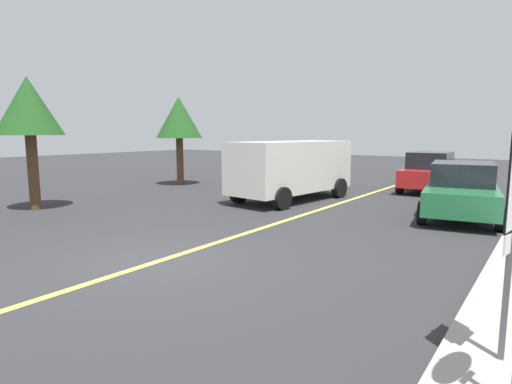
{
  "coord_description": "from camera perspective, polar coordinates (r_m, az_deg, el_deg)",
  "views": [
    {
      "loc": [
        -5.31,
        -6.21,
        2.51
      ],
      "look_at": [
        2.01,
        -0.92,
        1.23
      ],
      "focal_mm": 29.29,
      "sensor_mm": 36.0,
      "label": 1
    }
  ],
  "objects": [
    {
      "name": "white_van",
      "position": [
        15.62,
        4.91,
        3.49
      ],
      "size": [
        5.4,
        2.74,
        2.2
      ],
      "color": "silver",
      "rests_on": "ground_plane"
    },
    {
      "name": "tree_centre_verge",
      "position": [
        15.47,
        -28.65,
        10.03
      ],
      "size": [
        2.1,
        2.1,
        4.3
      ],
      "color": "#513823",
      "rests_on": "ground_plane"
    },
    {
      "name": "ground_plane",
      "position": [
        8.55,
        -13.16,
        -9.23
      ],
      "size": [
        80.0,
        80.0,
        0.0
      ],
      "primitive_type": "plane",
      "color": "#2D2D30"
    },
    {
      "name": "lane_marking_centre",
      "position": [
        10.67,
        -0.88,
        -5.5
      ],
      "size": [
        28.0,
        0.16,
        0.01
      ],
      "primitive_type": "cube",
      "color": "#E0D14C"
    },
    {
      "name": "car_green_far_lane",
      "position": [
        13.87,
        26.25,
        0.25
      ],
      "size": [
        4.74,
        2.69,
        1.63
      ],
      "color": "#236B3D",
      "rests_on": "ground_plane"
    },
    {
      "name": "tree_left_verge",
      "position": [
        20.56,
        -10.49,
        9.83
      ],
      "size": [
        2.19,
        2.19,
        4.21
      ],
      "color": "#513823",
      "rests_on": "ground_plane"
    },
    {
      "name": "car_red_crossing",
      "position": [
        19.6,
        22.72,
        2.59
      ],
      "size": [
        4.69,
        2.21,
        1.7
      ],
      "color": "red",
      "rests_on": "ground_plane"
    }
  ]
}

